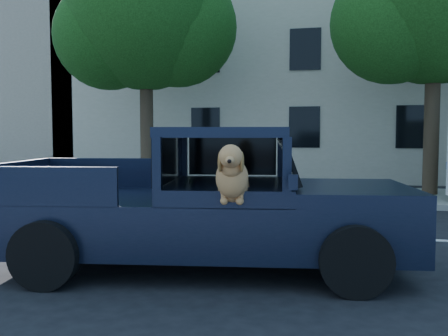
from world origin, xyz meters
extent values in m
plane|color=black|center=(0.00, 0.00, 0.00)|extent=(120.00, 120.00, 0.00)
cube|color=gray|center=(0.00, 9.20, 0.07)|extent=(60.00, 4.00, 0.15)
cylinder|color=#332619|center=(-4.00, 9.60, 2.20)|extent=(0.44, 0.44, 4.40)
sphere|color=black|center=(-4.00, 9.60, 6.00)|extent=(5.20, 5.20, 5.20)
sphere|color=black|center=(-5.20, 9.30, 5.20)|extent=(3.60, 3.60, 3.60)
sphere|color=black|center=(-3.00, 9.90, 5.50)|extent=(4.00, 4.00, 4.00)
cylinder|color=#332619|center=(5.00, 9.60, 2.20)|extent=(0.44, 0.44, 4.40)
sphere|color=black|center=(3.80, 9.30, 5.20)|extent=(3.60, 3.60, 3.60)
cube|color=beige|center=(3.00, 16.50, 4.50)|extent=(26.00, 6.00, 9.00)
cube|color=black|center=(0.50, 0.65, 0.69)|extent=(5.96, 3.01, 0.72)
cube|color=black|center=(2.50, 0.95, 1.14)|extent=(1.95, 2.41, 0.18)
cube|color=black|center=(0.77, 0.69, 1.97)|extent=(1.99, 2.33, 0.13)
cube|color=black|center=(1.64, 0.82, 1.59)|extent=(0.56, 1.90, 0.62)
cube|color=black|center=(1.06, 0.23, 0.90)|extent=(0.69, 0.69, 0.42)
cube|color=black|center=(1.84, -0.54, 1.40)|extent=(0.12, 0.07, 0.18)
camera|label=1|loc=(2.35, -6.23, 1.96)|focal=40.00mm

